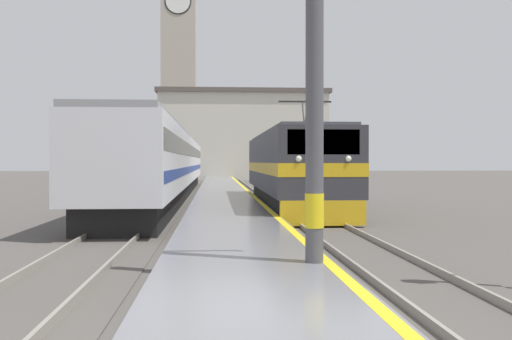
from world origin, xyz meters
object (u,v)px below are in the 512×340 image
at_px(passenger_train, 168,163).
at_px(clock_tower, 179,58).
at_px(locomotive_train, 292,169).
at_px(catenary_mast, 317,48).

xyz_separation_m(passenger_train, clock_tower, (-1.84, 42.49, 13.71)).
height_order(locomotive_train, catenary_mast, catenary_mast).
bearing_deg(catenary_mast, clock_tower, 95.33).
height_order(locomotive_train, clock_tower, clock_tower).
bearing_deg(catenary_mast, locomotive_train, 84.14).
xyz_separation_m(passenger_train, catenary_mast, (4.58, -26.33, 2.07)).
height_order(passenger_train, clock_tower, clock_tower).
relative_size(passenger_train, catenary_mast, 5.46).
relative_size(passenger_train, clock_tower, 1.41).
height_order(catenary_mast, clock_tower, clock_tower).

